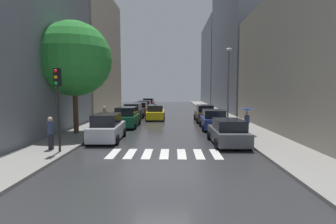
{
  "coord_description": "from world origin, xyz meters",
  "views": [
    {
      "loc": [
        0.46,
        -10.72,
        3.39
      ],
      "look_at": [
        -0.19,
        21.18,
        0.63
      ],
      "focal_mm": 28.19,
      "sensor_mm": 36.0,
      "label": 1
    }
  ],
  "objects": [
    {
      "name": "building_right_near",
      "position": [
        11.0,
        9.27,
        5.4
      ],
      "size": [
        6.0,
        21.69,
        10.81
      ],
      "primitive_type": "cube",
      "color": "#9E9384",
      "rests_on": "ground"
    },
    {
      "name": "parked_car_left_third",
      "position": [
        -3.98,
        18.37,
        0.84
      ],
      "size": [
        2.03,
        4.75,
        1.82
      ],
      "rotation": [
        0.0,
        0.0,
        1.56
      ],
      "color": "black",
      "rests_on": "ground"
    },
    {
      "name": "pedestrian_by_kerb",
      "position": [
        5.71,
        8.03,
        1.53
      ],
      "size": [
        1.02,
        1.02,
        1.88
      ],
      "rotation": [
        0.0,
        0.0,
        0.98
      ],
      "color": "navy",
      "rests_on": "sidewalk_right"
    },
    {
      "name": "street_tree_left",
      "position": [
        -6.73,
        8.44,
        5.57
      ],
      "size": [
        5.38,
        5.38,
        8.12
      ],
      "color": "#513823",
      "rests_on": "sidewalk_left"
    },
    {
      "name": "crosswalk_stripes",
      "position": [
        0.0,
        2.86,
        0.01
      ],
      "size": [
        5.85,
        2.2,
        0.01
      ],
      "color": "silver",
      "rests_on": "ground"
    },
    {
      "name": "sidewalk_right",
      "position": [
        6.5,
        24.0,
        0.07
      ],
      "size": [
        3.0,
        72.0,
        0.15
      ],
      "primitive_type": "cube",
      "color": "gray",
      "rests_on": "ground"
    },
    {
      "name": "sidewalk_left",
      "position": [
        -6.5,
        24.0,
        0.07
      ],
      "size": [
        3.0,
        72.0,
        0.15
      ],
      "primitive_type": "cube",
      "color": "gray",
      "rests_on": "ground"
    },
    {
      "name": "parked_car_left_sixth",
      "position": [
        -3.92,
        35.91,
        0.83
      ],
      "size": [
        2.22,
        4.31,
        1.79
      ],
      "rotation": [
        0.0,
        0.0,
        1.54
      ],
      "color": "maroon",
      "rests_on": "ground"
    },
    {
      "name": "parked_car_left_fifth",
      "position": [
        -3.98,
        30.11,
        0.77
      ],
      "size": [
        2.26,
        4.13,
        1.64
      ],
      "rotation": [
        0.0,
        0.0,
        1.53
      ],
      "color": "black",
      "rests_on": "ground"
    },
    {
      "name": "traffic_light_left_corner",
      "position": [
        -5.45,
        2.64,
        3.29
      ],
      "size": [
        0.3,
        0.42,
        4.3
      ],
      "color": "black",
      "rests_on": "sidewalk_left"
    },
    {
      "name": "building_right_mid",
      "position": [
        11.0,
        31.51,
        10.87
      ],
      "size": [
        6.0,
        21.03,
        21.75
      ],
      "primitive_type": "cube",
      "color": "slate",
      "rests_on": "ground"
    },
    {
      "name": "taxi_midroad",
      "position": [
        -1.54,
        18.67,
        0.76
      ],
      "size": [
        2.2,
        4.72,
        1.81
      ],
      "rotation": [
        0.0,
        0.0,
        1.61
      ],
      "color": "yellow",
      "rests_on": "ground"
    },
    {
      "name": "parked_car_left_second",
      "position": [
        -3.72,
        12.72,
        0.84
      ],
      "size": [
        2.07,
        4.29,
        1.81
      ],
      "rotation": [
        0.0,
        0.0,
        1.57
      ],
      "color": "#0C4C2D",
      "rests_on": "ground"
    },
    {
      "name": "building_left_mid",
      "position": [
        -11.0,
        24.48,
        7.97
      ],
      "size": [
        6.0,
        15.02,
        15.95
      ],
      "primitive_type": "cube",
      "color": "#B2A38C",
      "rests_on": "ground"
    },
    {
      "name": "parked_car_left_fourth",
      "position": [
        -3.89,
        24.36,
        0.79
      ],
      "size": [
        1.98,
        4.59,
        1.68
      ],
      "rotation": [
        0.0,
        0.0,
        1.57
      ],
      "color": "brown",
      "rests_on": "ground"
    },
    {
      "name": "building_right_far",
      "position": [
        11.0,
        52.59,
        9.3
      ],
      "size": [
        6.0,
        18.86,
        18.6
      ],
      "primitive_type": "cube",
      "color": "slate",
      "rests_on": "ground"
    },
    {
      "name": "parked_car_right_second",
      "position": [
        3.88,
        11.64,
        0.77
      ],
      "size": [
        2.22,
        4.25,
        1.65
      ],
      "rotation": [
        0.0,
        0.0,
        1.55
      ],
      "color": "navy",
      "rests_on": "ground"
    },
    {
      "name": "parked_car_right_nearest",
      "position": [
        3.84,
        5.39,
        0.73
      ],
      "size": [
        2.16,
        4.3,
        1.56
      ],
      "rotation": [
        0.0,
        0.0,
        1.59
      ],
      "color": "#474C51",
      "rests_on": "ground"
    },
    {
      "name": "pedestrian_near_tree",
      "position": [
        -6.15,
        3.17,
        1.08
      ],
      "size": [
        0.36,
        0.36,
        1.76
      ],
      "rotation": [
        0.0,
        0.0,
        3.54
      ],
      "color": "black",
      "rests_on": "sidewalk_left"
    },
    {
      "name": "ground_plane",
      "position": [
        0.0,
        24.0,
        -0.02
      ],
      "size": [
        28.0,
        72.0,
        0.04
      ],
      "primitive_type": "cube",
      "color": "#2E2E31"
    },
    {
      "name": "lamp_post_right",
      "position": [
        5.55,
        13.9,
        4.18
      ],
      "size": [
        0.6,
        0.28,
        7.0
      ],
      "color": "#595B60",
      "rests_on": "sidewalk_right"
    },
    {
      "name": "parked_car_left_nearest",
      "position": [
        -3.91,
        6.43,
        0.83
      ],
      "size": [
        2.09,
        4.35,
        1.78
      ],
      "rotation": [
        0.0,
        0.0,
        1.6
      ],
      "color": "#B2B7BF",
      "rests_on": "ground"
    },
    {
      "name": "pedestrian_foreground",
      "position": [
        -5.43,
        11.52,
        1.1
      ],
      "size": [
        0.36,
        0.36,
        1.81
      ],
      "rotation": [
        0.0,
        0.0,
        4.53
      ],
      "color": "brown",
      "rests_on": "sidewalk_left"
    },
    {
      "name": "parked_car_right_third",
      "position": [
        3.74,
        16.87,
        0.82
      ],
      "size": [
        1.98,
        4.54,
        1.76
      ],
      "rotation": [
        0.0,
        0.0,
        1.57
      ],
      "color": "brown",
      "rests_on": "ground"
    }
  ]
}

